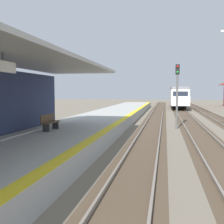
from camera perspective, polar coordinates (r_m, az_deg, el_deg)
station_platform at (r=16.30m, az=-8.31°, el=-4.71°), size 5.00×80.00×0.91m
track_pair_nearest_platform at (r=19.41m, az=8.18°, el=-4.46°), size 2.34×120.00×0.16m
track_pair_middle at (r=19.52m, az=18.22°, el=-4.58°), size 2.34×120.00×0.16m
approaching_train at (r=52.23m, az=13.96°, el=3.29°), size 2.93×19.60×4.76m
rail_signal_post at (r=22.04m, az=13.82°, el=4.71°), size 0.32×0.34×5.20m
platform_bench at (r=14.95m, az=-13.25°, el=-2.02°), size 0.45×1.60×0.88m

